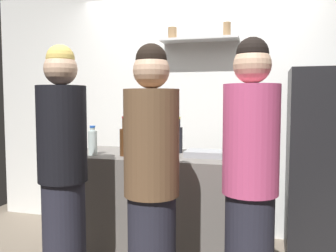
{
  "coord_description": "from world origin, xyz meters",
  "views": [
    {
      "loc": [
        0.73,
        -2.47,
        1.41
      ],
      "look_at": [
        -0.1,
        0.49,
        1.18
      ],
      "focal_mm": 37.96,
      "sensor_mm": 36.0,
      "label": 1
    }
  ],
  "objects_px": {
    "baking_pan": "(206,154)",
    "wine_bottle_green_glass": "(146,138)",
    "person_pink_top": "(250,185)",
    "utensil_holder": "(251,150)",
    "water_bottle_plastic": "(93,142)",
    "wine_bottle_dark_glass": "(179,139)",
    "refrigerator": "(325,165)",
    "wine_bottle_pale_glass": "(157,140)",
    "person_blonde": "(63,173)",
    "wine_bottle_amber_glass": "(124,141)",
    "person_brown_jacket": "(152,187)"
  },
  "relations": [
    {
      "from": "utensil_holder",
      "to": "water_bottle_plastic",
      "type": "xyz_separation_m",
      "value": [
        -1.33,
        -0.27,
        0.06
      ]
    },
    {
      "from": "refrigerator",
      "to": "person_blonde",
      "type": "xyz_separation_m",
      "value": [
        -1.86,
        -1.16,
        0.06
      ]
    },
    {
      "from": "utensil_holder",
      "to": "wine_bottle_amber_glass",
      "type": "distance_m",
      "value": 1.08
    },
    {
      "from": "baking_pan",
      "to": "person_blonde",
      "type": "bearing_deg",
      "value": -138.64
    },
    {
      "from": "wine_bottle_green_glass",
      "to": "person_brown_jacket",
      "type": "relative_size",
      "value": 0.18
    },
    {
      "from": "baking_pan",
      "to": "refrigerator",
      "type": "bearing_deg",
      "value": 21.27
    },
    {
      "from": "refrigerator",
      "to": "person_blonde",
      "type": "distance_m",
      "value": 2.2
    },
    {
      "from": "person_blonde",
      "to": "person_pink_top",
      "type": "xyz_separation_m",
      "value": [
        1.28,
        0.03,
        -0.0
      ]
    },
    {
      "from": "wine_bottle_dark_glass",
      "to": "water_bottle_plastic",
      "type": "relative_size",
      "value": 1.26
    },
    {
      "from": "baking_pan",
      "to": "water_bottle_plastic",
      "type": "bearing_deg",
      "value": -169.4
    },
    {
      "from": "refrigerator",
      "to": "wine_bottle_amber_glass",
      "type": "height_order",
      "value": "refrigerator"
    },
    {
      "from": "wine_bottle_green_glass",
      "to": "person_blonde",
      "type": "bearing_deg",
      "value": -104.49
    },
    {
      "from": "refrigerator",
      "to": "wine_bottle_green_glass",
      "type": "bearing_deg",
      "value": -174.72
    },
    {
      "from": "utensil_holder",
      "to": "wine_bottle_dark_glass",
      "type": "relative_size",
      "value": 0.67
    },
    {
      "from": "utensil_holder",
      "to": "person_blonde",
      "type": "xyz_separation_m",
      "value": [
        -1.25,
        -0.87,
        -0.09
      ]
    },
    {
      "from": "utensil_holder",
      "to": "wine_bottle_green_glass",
      "type": "distance_m",
      "value": 1.0
    },
    {
      "from": "baking_pan",
      "to": "person_pink_top",
      "type": "distance_m",
      "value": 0.85
    },
    {
      "from": "refrigerator",
      "to": "wine_bottle_amber_glass",
      "type": "bearing_deg",
      "value": -162.18
    },
    {
      "from": "baking_pan",
      "to": "wine_bottle_amber_glass",
      "type": "height_order",
      "value": "wine_bottle_amber_glass"
    },
    {
      "from": "wine_bottle_green_glass",
      "to": "person_brown_jacket",
      "type": "distance_m",
      "value": 1.22
    },
    {
      "from": "baking_pan",
      "to": "wine_bottle_amber_glass",
      "type": "relative_size",
      "value": 1.01
    },
    {
      "from": "wine_bottle_dark_glass",
      "to": "person_pink_top",
      "type": "height_order",
      "value": "person_pink_top"
    },
    {
      "from": "baking_pan",
      "to": "person_blonde",
      "type": "relative_size",
      "value": 0.19
    },
    {
      "from": "baking_pan",
      "to": "person_brown_jacket",
      "type": "relative_size",
      "value": 0.19
    },
    {
      "from": "water_bottle_plastic",
      "to": "person_blonde",
      "type": "bearing_deg",
      "value": -82.45
    },
    {
      "from": "wine_bottle_dark_glass",
      "to": "person_pink_top",
      "type": "xyz_separation_m",
      "value": [
        0.67,
        -0.89,
        -0.16
      ]
    },
    {
      "from": "wine_bottle_pale_glass",
      "to": "person_pink_top",
      "type": "bearing_deg",
      "value": -42.84
    },
    {
      "from": "refrigerator",
      "to": "wine_bottle_green_glass",
      "type": "relative_size",
      "value": 5.46
    },
    {
      "from": "wine_bottle_amber_glass",
      "to": "person_pink_top",
      "type": "distance_m",
      "value": 1.24
    },
    {
      "from": "wine_bottle_green_glass",
      "to": "utensil_holder",
      "type": "bearing_deg",
      "value": -8.11
    },
    {
      "from": "refrigerator",
      "to": "wine_bottle_pale_glass",
      "type": "distance_m",
      "value": 1.48
    },
    {
      "from": "wine_bottle_amber_glass",
      "to": "person_blonde",
      "type": "distance_m",
      "value": 0.68
    },
    {
      "from": "utensil_holder",
      "to": "person_blonde",
      "type": "relative_size",
      "value": 0.12
    },
    {
      "from": "wine_bottle_pale_glass",
      "to": "wine_bottle_dark_glass",
      "type": "relative_size",
      "value": 1.02
    },
    {
      "from": "wine_bottle_green_glass",
      "to": "person_pink_top",
      "type": "relative_size",
      "value": 0.17
    },
    {
      "from": "baking_pan",
      "to": "wine_bottle_pale_glass",
      "type": "distance_m",
      "value": 0.45
    },
    {
      "from": "utensil_holder",
      "to": "water_bottle_plastic",
      "type": "distance_m",
      "value": 1.35
    },
    {
      "from": "refrigerator",
      "to": "person_pink_top",
      "type": "height_order",
      "value": "person_pink_top"
    },
    {
      "from": "water_bottle_plastic",
      "to": "wine_bottle_green_glass",
      "type": "bearing_deg",
      "value": 50.69
    },
    {
      "from": "wine_bottle_amber_glass",
      "to": "wine_bottle_green_glass",
      "type": "bearing_deg",
      "value": 81.29
    },
    {
      "from": "wine_bottle_amber_glass",
      "to": "person_brown_jacket",
      "type": "xyz_separation_m",
      "value": [
        0.49,
        -0.74,
        -0.19
      ]
    },
    {
      "from": "wine_bottle_amber_glass",
      "to": "person_pink_top",
      "type": "height_order",
      "value": "person_pink_top"
    },
    {
      "from": "person_brown_jacket",
      "to": "wine_bottle_amber_glass",
      "type": "bearing_deg",
      "value": -48.11
    },
    {
      "from": "baking_pan",
      "to": "wine_bottle_dark_glass",
      "type": "bearing_deg",
      "value": 152.26
    },
    {
      "from": "baking_pan",
      "to": "wine_bottle_green_glass",
      "type": "bearing_deg",
      "value": 159.14
    },
    {
      "from": "wine_bottle_dark_glass",
      "to": "person_blonde",
      "type": "distance_m",
      "value": 1.11
    },
    {
      "from": "wine_bottle_green_glass",
      "to": "wine_bottle_dark_glass",
      "type": "relative_size",
      "value": 0.95
    },
    {
      "from": "wine_bottle_amber_glass",
      "to": "wine_bottle_pale_glass",
      "type": "height_order",
      "value": "wine_bottle_amber_glass"
    },
    {
      "from": "utensil_holder",
      "to": "wine_bottle_dark_glass",
      "type": "distance_m",
      "value": 0.64
    },
    {
      "from": "utensil_holder",
      "to": "person_blonde",
      "type": "distance_m",
      "value": 1.52
    }
  ]
}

